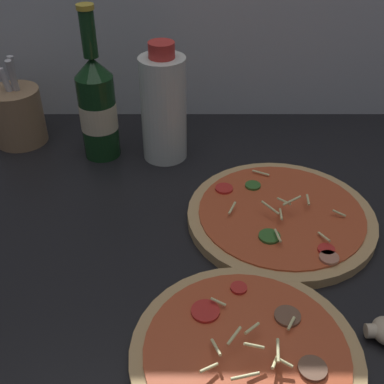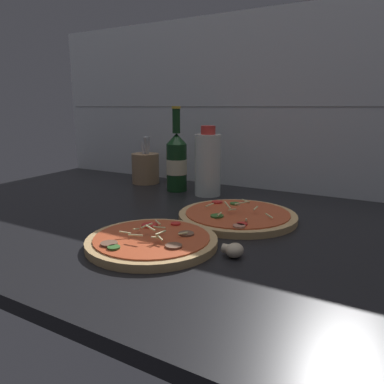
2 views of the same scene
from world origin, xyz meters
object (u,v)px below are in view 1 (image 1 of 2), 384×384
at_px(beer_bottle, 95,107).
at_px(oil_bottle, 161,107).
at_px(pizza_far, 279,216).
at_px(utensil_crock, 15,115).
at_px(mushroom_left, 382,330).
at_px(pizza_near, 244,354).

height_order(beer_bottle, oil_bottle, beer_bottle).
distance_m(pizza_far, utensil_crock, 0.54).
relative_size(mushroom_left, utensil_crock, 0.24).
xyz_separation_m(pizza_near, pizza_far, (0.08, 0.25, -0.00)).
bearing_deg(beer_bottle, oil_bottle, -2.65).
bearing_deg(utensil_crock, pizza_near, -51.68).
bearing_deg(mushroom_left, pizza_far, 111.97).
xyz_separation_m(pizza_far, oil_bottle, (-0.19, 0.20, 0.09)).
bearing_deg(oil_bottle, pizza_far, -46.33).
height_order(mushroom_left, utensil_crock, utensil_crock).
distance_m(pizza_far, beer_bottle, 0.38).
relative_size(oil_bottle, utensil_crock, 1.27).
distance_m(pizza_near, mushroom_left, 0.17).
bearing_deg(pizza_far, utensil_crock, 151.90).
relative_size(pizza_near, utensil_crock, 1.56).
relative_size(oil_bottle, mushroom_left, 5.39).
height_order(pizza_far, mushroom_left, pizza_far).
bearing_deg(beer_bottle, pizza_near, -63.03).
distance_m(pizza_near, oil_bottle, 0.47).
height_order(pizza_near, beer_bottle, beer_bottle).
height_order(pizza_far, utensil_crock, utensil_crock).
xyz_separation_m(beer_bottle, utensil_crock, (-0.17, 0.05, -0.04)).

